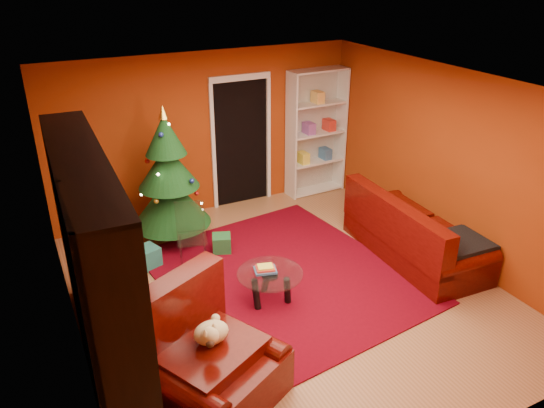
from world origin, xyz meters
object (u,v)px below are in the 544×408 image
media_unit (96,269)px  gift_box_teal (148,257)px  white_bookshelf (316,133)px  acrylic_chair (192,238)px  coffee_table (270,287)px  rug (283,276)px  gift_box_green (222,244)px  sofa (416,227)px  armchair (213,357)px  dog (211,333)px  christmas_tree (168,177)px

media_unit → gift_box_teal: bearing=65.5°
white_bookshelf → acrylic_chair: size_ratio=2.88×
acrylic_chair → coffee_table: bearing=-51.2°
rug → gift_box_teal: gift_box_teal is taller
white_bookshelf → acrylic_chair: (-2.79, -1.41, -0.70)m
gift_box_green → sofa: size_ratio=0.12×
sofa → gift_box_teal: bearing=70.2°
gift_box_teal → rug: bearing=-34.8°
sofa → coffee_table: (-2.31, -0.07, -0.26)m
gift_box_green → coffee_table: size_ratio=0.32×
media_unit → gift_box_green: size_ratio=11.64×
media_unit → white_bookshelf: bearing=36.4°
armchair → acrylic_chair: armchair is taller
gift_box_teal → dog: size_ratio=0.72×
media_unit → armchair: (0.81, -0.91, -0.68)m
white_bookshelf → sofa: (0.07, -2.63, -0.62)m
coffee_table → armchair: bearing=-135.5°
gift_box_green → white_bookshelf: 2.83m
armchair → sofa: armchair is taller
gift_box_teal → white_bookshelf: (3.38, 1.21, 0.95)m
media_unit → coffee_table: (1.98, 0.24, -0.95)m
armchair → rug: bearing=18.2°
dog → sofa: size_ratio=0.18×
white_bookshelf → dog: bearing=-134.1°
white_bookshelf → dog: 5.09m
armchair → dog: bearing=45.0°
dog → coffee_table: (1.15, 1.09, -0.49)m
acrylic_chair → media_unit: bearing=-117.7°
rug → dog: dog is taller
sofa → christmas_tree: bearing=56.9°
media_unit → armchair: media_unit is taller
christmas_tree → armchair: (-0.60, -3.29, -0.52)m
media_unit → gift_box_teal: media_unit is taller
gift_box_teal → acrylic_chair: (0.58, -0.20, 0.25)m
media_unit → gift_box_green: (1.90, 1.64, -1.03)m
rug → acrylic_chair: (-0.96, 0.87, 0.38)m
coffee_table → sofa: bearing=1.6°
sofa → acrylic_chair: sofa is taller
christmas_tree → white_bookshelf: bearing=11.3°
sofa → acrylic_chair: size_ratio=2.80×
christmas_tree → white_bookshelf: 2.87m
gift_box_teal → dog: dog is taller
gift_box_teal → acrylic_chair: size_ratio=0.37×
sofa → gift_box_green: bearing=63.4°
gift_box_green → dog: 2.77m
rug → coffee_table: coffee_table is taller
rug → sofa: size_ratio=1.56×
acrylic_chair → gift_box_green: bearing=29.6°
gift_box_teal → dog: (-0.01, -2.57, 0.56)m
gift_box_green → white_bookshelf: bearing=29.1°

